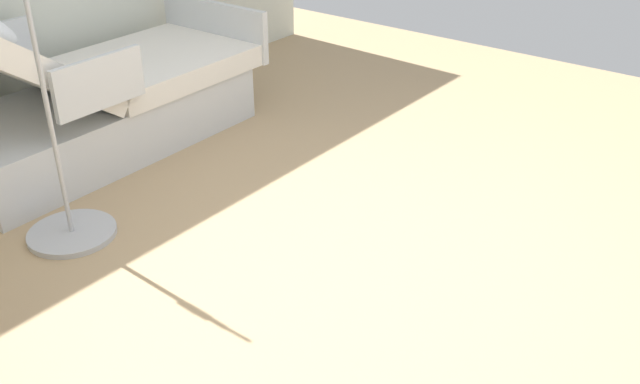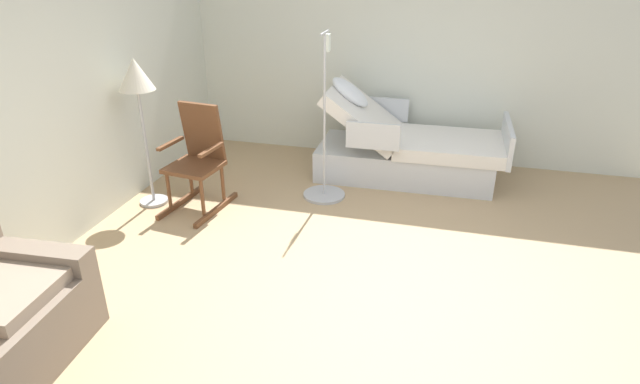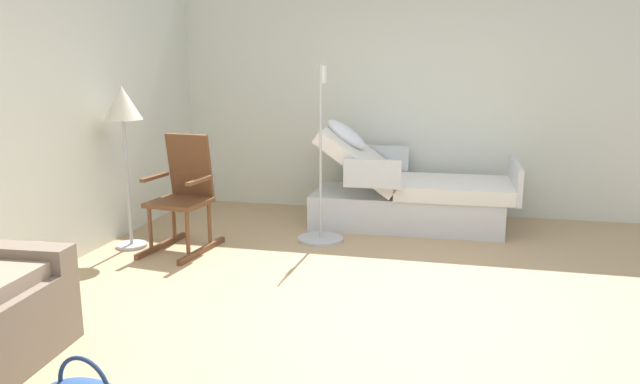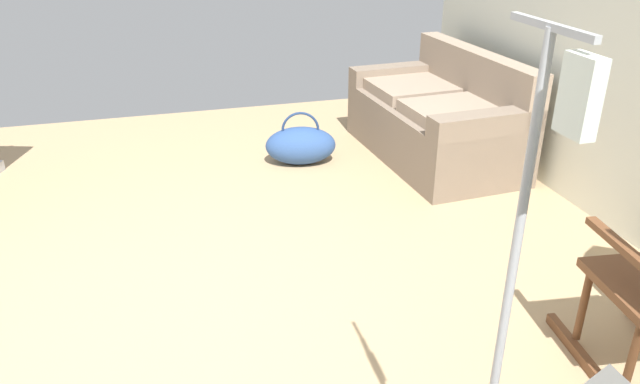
% 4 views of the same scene
% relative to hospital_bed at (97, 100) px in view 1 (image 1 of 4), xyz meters
% --- Properties ---
extents(ground_plane, '(6.99, 6.99, 0.00)m').
position_rel_hospital_bed_xyz_m(ground_plane, '(-2.17, 0.07, -0.31)').
color(ground_plane, tan).
extents(hospital_bed, '(1.06, 2.08, 1.14)m').
position_rel_hospital_bed_xyz_m(hospital_bed, '(0.00, 0.00, 0.00)').
color(hospital_bed, silver).
rests_on(hospital_bed, ground).
extents(iv_pole, '(0.44, 0.44, 1.69)m').
position_rel_hospital_bed_xyz_m(iv_pole, '(-0.74, 0.76, -0.06)').
color(iv_pole, '#B2B5BA').
rests_on(iv_pole, ground).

